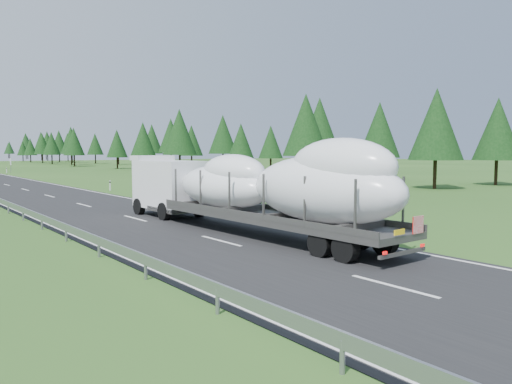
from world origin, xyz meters
TOP-DOWN VIEW (x-y plane):
  - ground at (0.00, 0.00)m, footprint 400.00×400.00m
  - highway_sign at (7.20, 80.00)m, footprint 0.08×0.90m
  - tree_line_right at (40.65, 111.79)m, footprint 26.41×314.04m
  - boat_truck at (2.16, 0.80)m, footprint 3.07×19.47m

SIDE VIEW (x-z plane):
  - ground at x=0.00m, z-range 0.00..0.00m
  - highway_sign at x=7.20m, z-range 0.51..3.11m
  - boat_truck at x=2.16m, z-range 0.08..4.44m
  - tree_line_right at x=40.65m, z-range 0.58..13.18m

